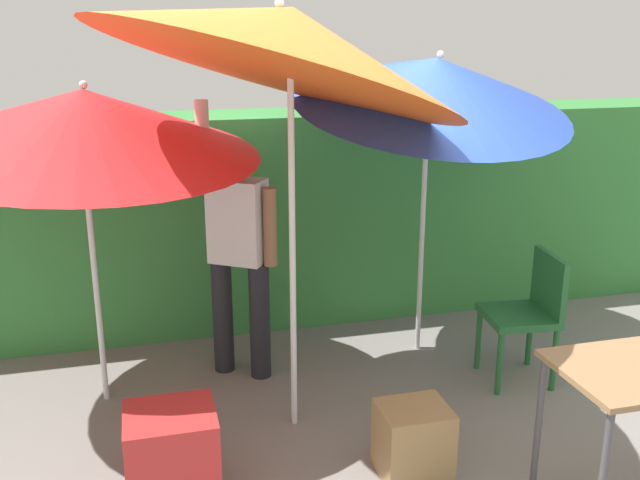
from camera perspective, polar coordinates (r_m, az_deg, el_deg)
The scene contains 9 objects.
ground_plane at distance 4.43m, azimuth 1.01°, elevation -14.89°, with size 24.00×24.00×0.00m, color gray.
hedge_row at distance 5.76m, azimuth -3.88°, elevation 1.82°, with size 8.00×0.70×1.69m, color #38843D.
umbrella_rainbow at distance 3.89m, azimuth -2.84°, elevation 15.65°, with size 2.15×2.11×2.81m.
umbrella_orange at distance 4.97m, azimuth 9.15°, elevation 12.39°, with size 1.94×1.96×2.37m.
umbrella_yellow at distance 4.39m, azimuth -18.52°, elevation 9.12°, with size 2.11×2.11×2.14m.
person_vendor at distance 4.73m, azimuth -6.58°, elevation -0.40°, with size 0.51×0.38×1.88m.
chair_plastic at distance 4.97m, azimuth 16.45°, elevation -5.36°, with size 0.48×0.48×0.89m.
cooler_box at distance 3.84m, azimuth -11.82°, elevation -16.52°, with size 0.46×0.41×0.47m, color red.
crate_cardboard at distance 3.97m, azimuth 7.50°, elevation -15.72°, with size 0.37×0.32×0.40m, color #9E7A4C.
Camera 1 is at (-1.02, -3.63, 2.32)m, focal length 39.75 mm.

